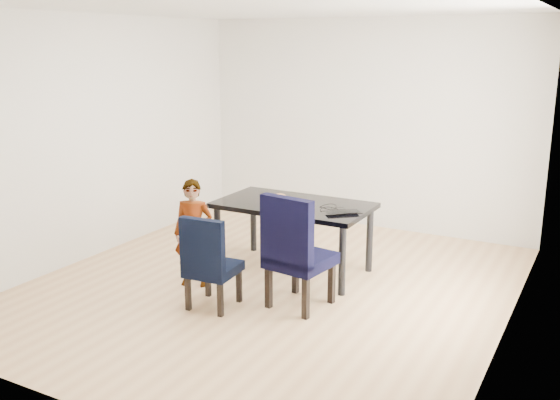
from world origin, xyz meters
The scene contains 14 objects.
floor centered at (0.00, 0.00, -0.01)m, with size 4.50×5.00×0.01m, color tan.
ceiling centered at (0.00, 0.00, 2.71)m, with size 4.50×5.00×0.01m, color white.
wall_back centered at (0.00, 2.50, 1.35)m, with size 4.50×0.01×2.70m, color silver.
wall_front centered at (0.00, -2.50, 1.35)m, with size 4.50×0.01×2.70m, color silver.
wall_left centered at (-2.25, 0.00, 1.35)m, with size 0.01×5.00×2.70m, color silver.
wall_right centered at (2.25, 0.00, 1.35)m, with size 0.01×5.00×2.70m, color white.
dining_table centered at (0.00, 0.50, 0.38)m, with size 1.60×0.90×0.75m, color black.
chair_left centered at (-0.22, -0.68, 0.44)m, with size 0.43×0.44×0.89m, color black.
chair_right centered at (0.48, -0.28, 0.54)m, with size 0.52×0.54×1.08m, color black.
child centered at (-0.69, -0.33, 0.54)m, with size 0.40×0.26×1.09m, color orange.
plate centered at (-0.18, 0.56, 0.76)m, with size 0.24×0.24×0.01m, color white.
sandwich centered at (-0.19, 0.57, 0.79)m, with size 0.13×0.06×0.05m, color #B67541.
laptop centered at (0.59, 0.40, 0.76)m, with size 0.33×0.21×0.03m, color black.
cable_tangle centered at (0.45, 0.38, 0.75)m, with size 0.16×0.16×0.01m, color black.
Camera 1 is at (2.90, -5.13, 2.39)m, focal length 40.00 mm.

